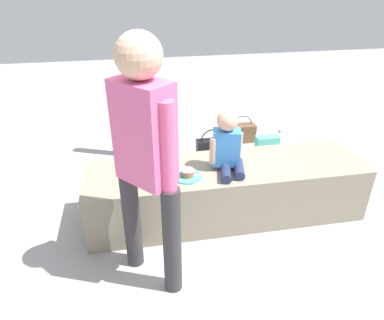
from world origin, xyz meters
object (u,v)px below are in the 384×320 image
object	(u,v)px
water_bottle_near_gift	(279,138)
water_bottle_far_side	(302,164)
handbag_black_leather	(212,149)
handbag_brown_canvas	(242,133)
child_seated	(228,145)
cake_plate	(187,175)
cake_box_white	(160,172)
adult_standing	(145,149)
gift_bag	(267,146)

from	to	relation	value
water_bottle_near_gift	water_bottle_far_side	bearing A→B (deg)	-90.45
water_bottle_far_side	handbag_black_leather	bearing A→B (deg)	153.51
handbag_brown_canvas	child_seated	bearing A→B (deg)	-113.03
water_bottle_near_gift	handbag_brown_canvas	bearing A→B (deg)	156.18
cake_plate	handbag_brown_canvas	size ratio (longest dim) A/B	0.68
child_seated	handbag_black_leather	size ratio (longest dim) A/B	1.34
cake_box_white	handbag_black_leather	size ratio (longest dim) A/B	0.93
adult_standing	child_seated	bearing A→B (deg)	39.66
cake_plate	cake_box_white	size ratio (longest dim) A/B	0.67
adult_standing	water_bottle_near_gift	bearing A→B (deg)	46.97
child_seated	water_bottle_far_side	xyz separation A→B (m)	(0.98, 0.58, -0.59)
water_bottle_near_gift	cake_box_white	size ratio (longest dim) A/B	0.55
water_bottle_far_side	cake_box_white	bearing A→B (deg)	174.14
cake_plate	handbag_black_leather	distance (m)	1.22
adult_standing	cake_plate	xyz separation A→B (m)	(0.32, 0.47, -0.48)
cake_plate	cake_box_white	xyz separation A→B (m)	(-0.14, 0.79, -0.43)
water_bottle_far_side	handbag_black_leather	distance (m)	0.95
child_seated	cake_plate	xyz separation A→B (m)	(-0.32, -0.07, -0.19)
cake_plate	gift_bag	bearing A→B (deg)	44.19
gift_bag	handbag_black_leather	world-z (taller)	handbag_black_leather
adult_standing	water_bottle_far_side	world-z (taller)	adult_standing
adult_standing	water_bottle_far_side	bearing A→B (deg)	34.41
gift_bag	water_bottle_near_gift	bearing A→B (deg)	44.69
adult_standing	cake_plate	world-z (taller)	adult_standing
child_seated	cake_plate	world-z (taller)	child_seated
adult_standing	handbag_black_leather	distance (m)	1.92
water_bottle_far_side	handbag_brown_canvas	size ratio (longest dim) A/B	0.59
cake_box_white	gift_bag	bearing A→B (deg)	11.32
gift_bag	cake_box_white	world-z (taller)	gift_bag
adult_standing	handbag_black_leather	world-z (taller)	adult_standing
water_bottle_far_side	handbag_black_leather	xyz separation A→B (m)	(-0.85, 0.43, 0.04)
cake_plate	water_bottle_near_gift	world-z (taller)	cake_plate
cake_plate	water_bottle_far_side	xyz separation A→B (m)	(1.31, 0.65, -0.40)
water_bottle_near_gift	water_bottle_far_side	distance (m)	0.63
water_bottle_far_side	water_bottle_near_gift	bearing A→B (deg)	89.55
adult_standing	water_bottle_near_gift	distance (m)	2.55
cake_box_white	handbag_black_leather	world-z (taller)	handbag_black_leather
child_seated	cake_box_white	distance (m)	1.06
child_seated	handbag_black_leather	xyz separation A→B (m)	(0.13, 1.01, -0.55)
gift_bag	water_bottle_far_side	world-z (taller)	gift_bag
water_bottle_far_side	handbag_brown_canvas	xyz separation A→B (m)	(-0.39, 0.81, 0.03)
child_seated	handbag_brown_canvas	world-z (taller)	child_seated
child_seated	handbag_brown_canvas	size ratio (longest dim) A/B	1.46
water_bottle_far_side	handbag_brown_canvas	world-z (taller)	handbag_brown_canvas
cake_box_white	handbag_black_leather	bearing A→B (deg)	24.89
child_seated	cake_box_white	size ratio (longest dim) A/B	1.43
handbag_brown_canvas	adult_standing	bearing A→B (deg)	-122.67
child_seated	cake_box_white	bearing A→B (deg)	122.60
child_seated	gift_bag	world-z (taller)	child_seated
water_bottle_near_gift	handbag_black_leather	distance (m)	0.88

